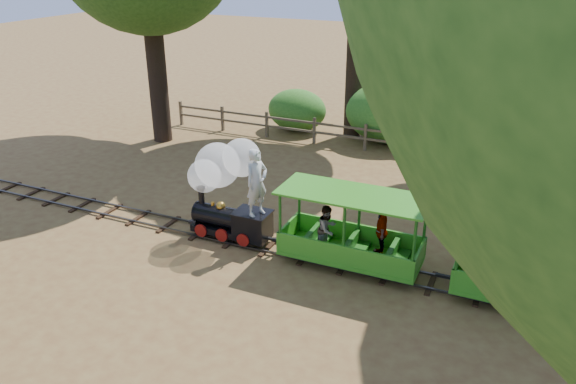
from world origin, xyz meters
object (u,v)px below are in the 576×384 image
at_px(carriage_front, 352,237).
at_px(carriage_rear, 538,276).
at_px(locomotive, 226,182).
at_px(fence, 392,139).

bearing_deg(carriage_front, carriage_rear, -0.10).
xyz_separation_m(locomotive, carriage_rear, (7.24, -0.06, -0.81)).
distance_m(locomotive, carriage_front, 3.39).
relative_size(carriage_rear, fence, 0.19).
bearing_deg(carriage_rear, carriage_front, 179.90).
bearing_deg(carriage_front, fence, 97.96).
height_order(locomotive, carriage_front, locomotive).
bearing_deg(fence, carriage_front, -82.04).
relative_size(locomotive, fence, 0.15).
bearing_deg(carriage_rear, locomotive, 179.49).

